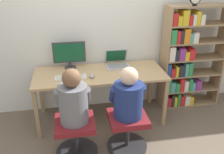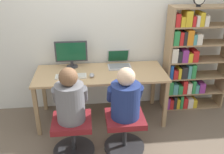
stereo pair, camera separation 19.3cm
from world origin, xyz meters
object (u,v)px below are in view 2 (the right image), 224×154
person_at_monitor (70,98)px  office_chair_right (125,130)px  keyboard (71,76)px  office_chair_left (73,134)px  desktop_monitor (71,54)px  laptop (119,63)px  person_at_laptop (125,97)px  bookshelf (189,63)px

person_at_monitor → office_chair_right: bearing=0.0°
keyboard → office_chair_left: (0.01, -0.59, -0.48)m
desktop_monitor → office_chair_left: size_ratio=0.91×
desktop_monitor → laptop: bearing=-3.4°
office_chair_right → person_at_laptop: (0.00, 0.00, 0.46)m
desktop_monitor → person_at_monitor: 0.95m
office_chair_left → person_at_laptop: bearing=0.8°
keyboard → person_at_laptop: 0.86m
office_chair_left → bookshelf: bookshelf is taller
laptop → keyboard: (-0.68, -0.31, -0.04)m
laptop → office_chair_left: laptop is taller
person_at_monitor → office_chair_left: bearing=-90.0°
bookshelf → person_at_monitor: bearing=-153.0°
laptop → person_at_monitor: (-0.66, -0.89, -0.04)m
bookshelf → laptop: bearing=178.5°
person_at_laptop → bookshelf: size_ratio=0.39×
office_chair_left → person_at_monitor: size_ratio=0.78×
office_chair_right → person_at_laptop: person_at_laptop is taller
keyboard → person_at_laptop: person_at_laptop is taller
desktop_monitor → office_chair_left: desktop_monitor is taller
desktop_monitor → laptop: size_ratio=1.37×
laptop → bookshelf: size_ratio=0.21×
laptop → bookshelf: bearing=-1.5°
laptop → person_at_monitor: size_ratio=0.51×
office_chair_right → bookshelf: 1.47m
desktop_monitor → laptop: (0.67, -0.04, -0.16)m
office_chair_right → bookshelf: bearing=38.7°
office_chair_left → person_at_monitor: (0.00, 0.00, 0.47)m
keyboard → person_at_monitor: 0.59m
bookshelf → office_chair_right: bearing=-141.3°
person_at_laptop → desktop_monitor: bearing=124.0°
desktop_monitor → office_chair_left: 1.15m
office_chair_left → keyboard: bearing=91.4°
person_at_laptop → bookshelf: bookshelf is taller
person_at_monitor → person_at_laptop: person_at_monitor is taller
person_at_monitor → laptop: bearing=53.5°
laptop → person_at_laptop: size_ratio=0.54×
desktop_monitor → bookshelf: 1.72m
office_chair_right → bookshelf: size_ratio=0.32×
keyboard → bookshelf: 1.74m
keyboard → office_chair_left: keyboard is taller
desktop_monitor → person_at_laptop: (0.63, -0.93, -0.21)m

